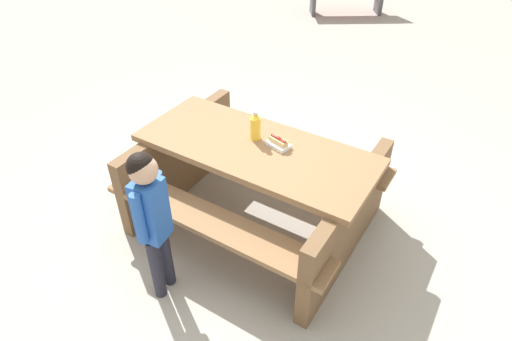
% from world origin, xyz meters
% --- Properties ---
extents(ground_plane, '(30.00, 30.00, 0.00)m').
position_xyz_m(ground_plane, '(0.00, 0.00, 0.00)').
color(ground_plane, '#ADA599').
rests_on(ground_plane, ground).
extents(picnic_table, '(2.16, 1.91, 0.75)m').
position_xyz_m(picnic_table, '(0.00, 0.00, 0.44)').
color(picnic_table, olive).
rests_on(picnic_table, ground).
extents(soda_bottle, '(0.08, 0.08, 0.24)m').
position_xyz_m(soda_bottle, '(-0.03, 0.10, 0.86)').
color(soda_bottle, yellow).
rests_on(soda_bottle, picnic_table).
extents(hotdog_tray, '(0.21, 0.19, 0.08)m').
position_xyz_m(hotdog_tray, '(0.16, 0.04, 0.78)').
color(hotdog_tray, white).
rests_on(hotdog_tray, picnic_table).
extents(child_in_coat, '(0.19, 0.28, 1.16)m').
position_xyz_m(child_in_coat, '(-0.47, -0.82, 0.74)').
color(child_in_coat, '#262633').
rests_on(child_in_coat, ground).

